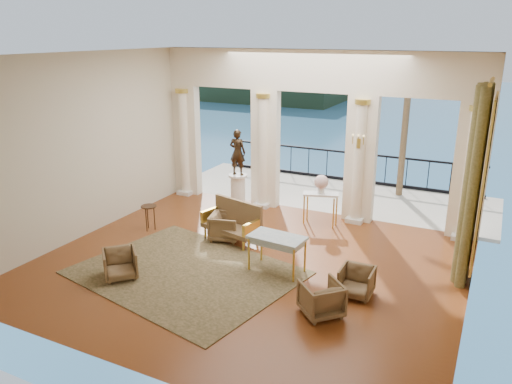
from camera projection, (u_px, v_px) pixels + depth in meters
The scene contains 23 objects.
floor at pixel (248, 265), 11.06m from camera, with size 9.00×9.00×0.00m, color #50220B.
room_walls at pixel (219, 148), 9.22m from camera, with size 9.00×9.00×9.00m.
arcade at pixel (312, 123), 13.53m from camera, with size 9.00×0.56×4.50m.
terrace at pixel (330, 194), 16.02m from camera, with size 10.00×3.60×0.10m, color #BDB29E.
balustrade at pixel (346, 169), 17.24m from camera, with size 9.00×0.06×1.03m.
palm_tree at pixel (411, 62), 14.59m from camera, with size 2.00×2.00×4.50m.
headland at pixel (280, 81), 84.36m from camera, with size 22.00×18.00×6.00m, color black.
sea at pixel (462, 121), 64.07m from camera, with size 160.00×160.00×0.00m, color #25537F.
curtain at pixel (473, 186), 9.91m from camera, with size 0.33×1.40×4.09m.
window_frame at pixel (484, 183), 9.80m from camera, with size 0.04×1.60×3.40m, color gold.
wall_sconce at pixel (359, 142), 12.78m from camera, with size 0.30×0.11×0.33m.
rug at pixel (186, 272), 10.69m from camera, with size 4.42×3.44×0.02m, color #303219.
armchair_a at pixel (120, 263), 10.40m from camera, with size 0.67×0.62×0.68m, color #46351F.
armchair_b at pixel (357, 280), 9.69m from camera, with size 0.63×0.59×0.65m, color #46351F.
armchair_c at pixel (321, 297), 9.03m from camera, with size 0.69×0.64×0.71m, color #46351F.
armchair_d at pixel (226, 226), 12.32m from camera, with size 0.72×0.67×0.74m, color #46351F.
settee at pixel (233, 221), 12.25m from camera, with size 1.61×0.99×1.00m.
game_table at pixel (277, 240), 10.56m from camera, with size 1.23×0.74×0.81m.
pedestal at pixel (238, 193), 14.38m from camera, with size 0.57×0.57×1.05m.
statue at pixel (238, 152), 14.01m from camera, with size 0.47×0.31×1.30m, color black.
console_table at pixel (321, 199), 13.18m from camera, with size 0.99×0.63×0.88m.
urn at pixel (321, 183), 13.05m from camera, with size 0.37×0.37×0.49m.
side_table at pixel (149, 209), 12.88m from camera, with size 0.40×0.40×0.66m.
Camera 1 is at (4.62, -8.91, 4.93)m, focal length 35.00 mm.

